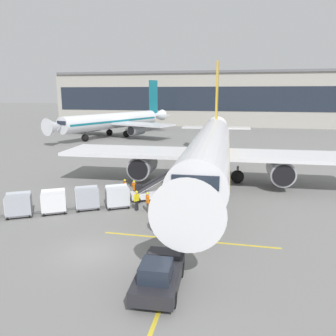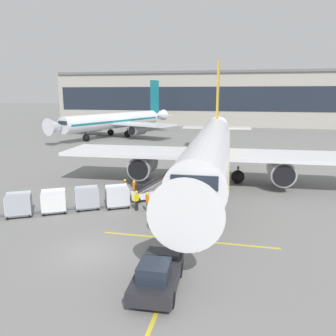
# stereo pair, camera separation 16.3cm
# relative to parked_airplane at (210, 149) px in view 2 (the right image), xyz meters

# --- Properties ---
(ground_plane) EXTENTS (600.00, 600.00, 0.00)m
(ground_plane) POSITION_rel_parked_airplane_xyz_m (-5.72, -17.87, -3.83)
(ground_plane) COLOR slate
(parked_airplane) EXTENTS (32.09, 42.46, 14.29)m
(parked_airplane) POSITION_rel_parked_airplane_xyz_m (0.00, 0.00, 0.00)
(parked_airplane) COLOR white
(parked_airplane) RESTS_ON ground
(belt_loader) EXTENTS (5.20, 3.32, 3.34)m
(belt_loader) POSITION_rel_parked_airplane_xyz_m (-4.72, -6.74, -2.92)
(belt_loader) COLOR silver
(belt_loader) RESTS_ON ground
(baggage_cart_lead) EXTENTS (2.76, 2.38, 1.91)m
(baggage_cart_lead) POSITION_rel_parked_airplane_xyz_m (-7.09, -9.40, -2.83)
(baggage_cart_lead) COLOR #515156
(baggage_cart_lead) RESTS_ON ground
(baggage_cart_second) EXTENTS (2.76, 2.38, 1.91)m
(baggage_cart_second) POSITION_rel_parked_airplane_xyz_m (-9.45, -10.37, -2.83)
(baggage_cart_second) COLOR #515156
(baggage_cart_second) RESTS_ON ground
(baggage_cart_third) EXTENTS (2.76, 2.38, 1.91)m
(baggage_cart_third) POSITION_rel_parked_airplane_xyz_m (-11.73, -11.83, -2.83)
(baggage_cart_third) COLOR #515156
(baggage_cart_third) RESTS_ON ground
(baggage_cart_fourth) EXTENTS (2.76, 2.38, 1.91)m
(baggage_cart_fourth) POSITION_rel_parked_airplane_xyz_m (-14.05, -13.16, -2.83)
(baggage_cart_fourth) COLOR #515156
(baggage_cart_fourth) RESTS_ON ground
(pushback_tug) EXTENTS (2.31, 4.50, 1.83)m
(pushback_tug) POSITION_rel_parked_airplane_xyz_m (-0.55, -20.95, -3.00)
(pushback_tug) COLOR #232328
(pushback_tug) RESTS_ON ground
(ground_crew_by_loader) EXTENTS (0.40, 0.50, 1.74)m
(ground_crew_by_loader) POSITION_rel_parked_airplane_xyz_m (-7.41, -6.46, -2.83)
(ground_crew_by_loader) COLOR #514C42
(ground_crew_by_loader) RESTS_ON ground
(ground_crew_by_carts) EXTENTS (0.40, 0.50, 1.74)m
(ground_crew_by_carts) POSITION_rel_parked_airplane_xyz_m (-5.17, -9.92, -2.83)
(ground_crew_by_carts) COLOR black
(ground_crew_by_carts) RESTS_ON ground
(ground_crew_marshaller) EXTENTS (0.39, 0.52, 1.74)m
(ground_crew_marshaller) POSITION_rel_parked_airplane_xyz_m (-6.42, -6.69, -2.83)
(ground_crew_marshaller) COLOR #333847
(ground_crew_marshaller) RESTS_ON ground
(ground_crew_wingwalker) EXTENTS (0.39, 0.52, 1.74)m
(ground_crew_wingwalker) POSITION_rel_parked_airplane_xyz_m (-4.15, -10.15, -2.83)
(ground_crew_wingwalker) COLOR #514C42
(ground_crew_wingwalker) RESTS_ON ground
(safety_cone_engine_keepout) EXTENTS (0.59, 0.59, 0.67)m
(safety_cone_engine_keepout) POSITION_rel_parked_airplane_xyz_m (-7.88, -2.51, -3.50)
(safety_cone_engine_keepout) COLOR black
(safety_cone_engine_keepout) RESTS_ON ground
(safety_cone_wingtip) EXTENTS (0.55, 0.55, 0.63)m
(safety_cone_wingtip) POSITION_rel_parked_airplane_xyz_m (-7.75, -2.23, -3.52)
(safety_cone_wingtip) COLOR black
(safety_cone_wingtip) RESTS_ON ground
(apron_guidance_line_lead_in) EXTENTS (0.20, 110.00, 0.01)m
(apron_guidance_line_lead_in) POSITION_rel_parked_airplane_xyz_m (-0.14, -0.73, -3.82)
(apron_guidance_line_lead_in) COLOR yellow
(apron_guidance_line_lead_in) RESTS_ON ground
(apron_guidance_line_stop_bar) EXTENTS (12.00, 0.20, 0.01)m
(apron_guidance_line_stop_bar) POSITION_rel_parked_airplane_xyz_m (0.03, -14.82, -3.82)
(apron_guidance_line_stop_bar) COLOR yellow
(apron_guidance_line_stop_bar) RESTS_ON ground
(terminal_building) EXTENTS (98.51, 18.96, 16.22)m
(terminal_building) POSITION_rel_parked_airplane_xyz_m (-6.05, 74.24, 4.23)
(terminal_building) COLOR #A8A399
(terminal_building) RESTS_ON ground
(distant_airplane) EXTENTS (28.89, 36.33, 13.02)m
(distant_airplane) POSITION_rel_parked_airplane_xyz_m (-24.85, 36.69, -0.23)
(distant_airplane) COLOR silver
(distant_airplane) RESTS_ON ground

